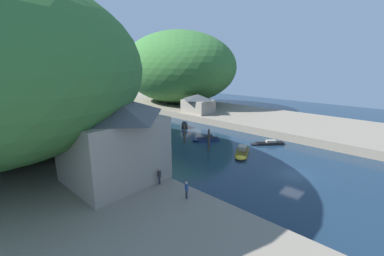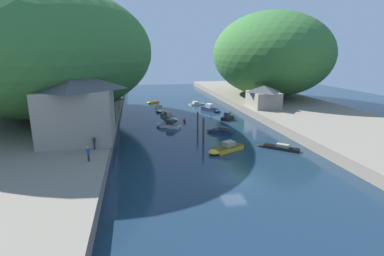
% 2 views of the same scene
% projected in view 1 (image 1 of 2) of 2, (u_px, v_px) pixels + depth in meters
% --- Properties ---
extents(water_surface, '(130.00, 130.00, 0.00)m').
position_uv_depth(water_surface, '(148.00, 132.00, 52.42)').
color(water_surface, '#192D42').
rests_on(water_surface, ground).
extents(left_bank, '(22.00, 120.00, 1.47)m').
position_uv_depth(left_bank, '(5.00, 162.00, 34.99)').
color(left_bank, gray).
rests_on(left_bank, ground).
extents(right_bank, '(22.00, 120.00, 1.47)m').
position_uv_depth(right_bank, '(220.00, 112.00, 69.48)').
color(right_bank, gray).
rests_on(right_bank, ground).
extents(hillside_right, '(28.68, 40.15, 21.85)m').
position_uv_depth(hillside_right, '(176.00, 67.00, 79.30)').
color(hillside_right, '#387033').
rests_on(hillside_right, right_bank).
extents(waterfront_building, '(9.72, 9.21, 9.25)m').
position_uv_depth(waterfront_building, '(112.00, 137.00, 27.05)').
color(waterfront_building, gray).
rests_on(waterfront_building, left_bank).
extents(boathouse_shed, '(6.52, 9.45, 4.82)m').
position_uv_depth(boathouse_shed, '(71.00, 132.00, 37.80)').
color(boathouse_shed, slate).
rests_on(boathouse_shed, left_bank).
extents(right_bank_cottage, '(5.89, 7.63, 4.66)m').
position_uv_depth(right_bank_cottage, '(198.00, 103.00, 64.53)').
color(right_bank_cottage, gray).
rests_on(right_bank_cottage, right_bank).
extents(boat_small_dinghy, '(4.54, 3.96, 1.17)m').
position_uv_depth(boat_small_dinghy, '(205.00, 139.00, 46.64)').
color(boat_small_dinghy, navy).
rests_on(boat_small_dinghy, water_surface).
extents(boat_near_quay, '(3.67, 3.68, 1.55)m').
position_uv_depth(boat_near_quay, '(184.00, 125.00, 56.29)').
color(boat_near_quay, black).
rests_on(boat_near_quay, water_surface).
extents(boat_open_rowboat, '(3.57, 2.93, 0.52)m').
position_uv_depth(boat_open_rowboat, '(78.00, 121.00, 61.35)').
color(boat_open_rowboat, gold).
rests_on(boat_open_rowboat, water_surface).
extents(boat_moored_right, '(4.04, 5.38, 1.65)m').
position_uv_depth(boat_moored_right, '(155.00, 120.00, 61.19)').
color(boat_moored_right, navy).
rests_on(boat_moored_right, water_surface).
extents(boat_far_upstream, '(5.76, 4.00, 1.29)m').
position_uv_depth(boat_far_upstream, '(242.00, 153.00, 39.40)').
color(boat_far_upstream, gold).
rests_on(boat_far_upstream, water_surface).
extents(boat_red_skiff, '(3.24, 6.66, 1.19)m').
position_uv_depth(boat_red_skiff, '(131.00, 133.00, 50.57)').
color(boat_red_skiff, white).
rests_on(boat_red_skiff, water_surface).
extents(boat_navy_launch, '(5.19, 4.91, 0.81)m').
position_uv_depth(boat_navy_launch, '(267.00, 143.00, 44.51)').
color(boat_navy_launch, black).
rests_on(boat_navy_launch, water_surface).
extents(boat_mid_channel, '(1.76, 6.59, 0.62)m').
position_uv_depth(boat_mid_channel, '(103.00, 127.00, 55.35)').
color(boat_mid_channel, white).
rests_on(boat_mid_channel, water_surface).
extents(boat_white_cruiser, '(4.45, 2.69, 0.90)m').
position_uv_depth(boat_white_cruiser, '(128.00, 117.00, 66.14)').
color(boat_white_cruiser, silver).
rests_on(boat_white_cruiser, water_surface).
extents(boat_yellow_tender, '(4.63, 3.68, 1.42)m').
position_uv_depth(boat_yellow_tender, '(150.00, 142.00, 44.86)').
color(boat_yellow_tender, white).
rests_on(boat_yellow_tender, water_surface).
extents(mooring_post_second, '(0.31, 0.31, 3.63)m').
position_uv_depth(mooring_post_second, '(209.00, 140.00, 41.15)').
color(mooring_post_second, '#4C3D2D').
rests_on(mooring_post_second, water_surface).
extents(mooring_post_middle, '(0.30, 0.30, 3.40)m').
position_uv_depth(mooring_post_middle, '(184.00, 133.00, 45.29)').
color(mooring_post_middle, brown).
rests_on(mooring_post_middle, water_surface).
extents(channel_buoy_near, '(0.57, 0.57, 0.85)m').
position_uv_depth(channel_buoy_near, '(154.00, 134.00, 49.83)').
color(channel_buoy_near, red).
rests_on(channel_buoy_near, water_surface).
extents(person_on_quay, '(0.31, 0.42, 1.69)m').
position_uv_depth(person_on_quay, '(159.00, 176.00, 26.71)').
color(person_on_quay, '#282D3D').
rests_on(person_on_quay, left_bank).
extents(person_by_boathouse, '(0.34, 0.43, 1.69)m').
position_uv_depth(person_by_boathouse, '(186.00, 189.00, 23.91)').
color(person_by_boathouse, '#282D3D').
rests_on(person_by_boathouse, left_bank).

